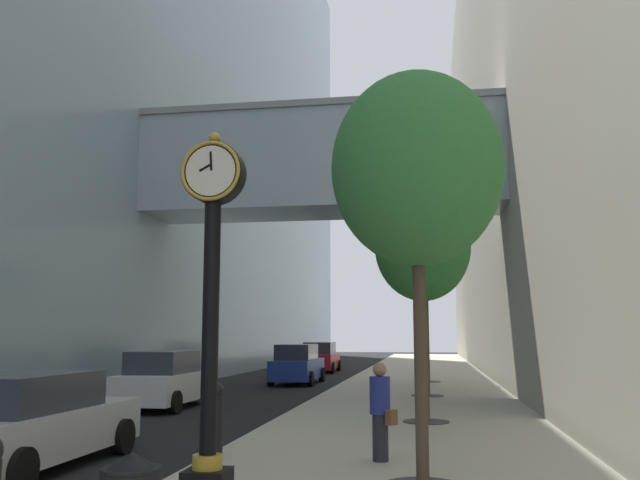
{
  "coord_description": "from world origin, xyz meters",
  "views": [
    {
      "loc": [
        3.82,
        -1.72,
        2.19
      ],
      "look_at": [
        0.98,
        15.7,
        4.67
      ],
      "focal_mm": 37.79,
      "sensor_mm": 36.0,
      "label": 1
    }
  ],
  "objects": [
    {
      "name": "sidewalk_right",
      "position": [
        3.27,
        30.0,
        0.07
      ],
      "size": [
        6.53,
        80.0,
        0.14
      ],
      "primitive_type": "cube",
      "color": "#ADA593",
      "rests_on": "ground"
    },
    {
      "name": "car_red_trailing",
      "position": [
        -2.54,
        37.42,
        0.84
      ],
      "size": [
        2.04,
        4.43,
        1.73
      ],
      "color": "#AD191E",
      "rests_on": "ground"
    },
    {
      "name": "street_tree_near",
      "position": [
        3.67,
        7.89,
        4.55
      ],
      "size": [
        2.48,
        2.48,
        5.86
      ],
      "color": "#333335",
      "rests_on": "sidewalk_right"
    },
    {
      "name": "pedestrian_walking",
      "position": [
        2.98,
        9.63,
        0.97
      ],
      "size": [
        0.52,
        0.47,
        1.59
      ],
      "color": "#23232D",
      "rests_on": "sidewalk_right"
    },
    {
      "name": "ground_plane",
      "position": [
        0.0,
        27.0,
        0.0
      ],
      "size": [
        110.0,
        110.0,
        0.0
      ],
      "primitive_type": "plane",
      "color": "black",
      "rests_on": "ground"
    },
    {
      "name": "car_white_far",
      "position": [
        -4.1,
        17.83,
        0.82
      ],
      "size": [
        1.98,
        4.23,
        1.69
      ],
      "color": "silver",
      "rests_on": "ground"
    },
    {
      "name": "building_block_left",
      "position": [
        -11.14,
        29.96,
        19.4
      ],
      "size": [
        22.54,
        80.0,
        38.94
      ],
      "color": "#849EB2",
      "rests_on": "ground"
    },
    {
      "name": "street_tree_mid_far",
      "position": [
        3.67,
        21.61,
        5.47
      ],
      "size": [
        2.4,
        2.4,
        6.75
      ],
      "color": "#333335",
      "rests_on": "sidewalk_right"
    },
    {
      "name": "car_silver_near",
      "position": [
        -2.79,
        8.68,
        0.76
      ],
      "size": [
        2.12,
        4.67,
        1.56
      ],
      "color": "#B7BABF",
      "rests_on": "ground"
    },
    {
      "name": "street_tree_mid_near",
      "position": [
        3.67,
        14.75,
        4.3
      ],
      "size": [
        2.33,
        2.33,
        5.52
      ],
      "color": "#333335",
      "rests_on": "sidewalk_right"
    },
    {
      "name": "street_clock",
      "position": [
        0.97,
        6.8,
        2.77
      ],
      "size": [
        0.84,
        0.55,
        4.78
      ],
      "color": "black",
      "rests_on": "sidewalk_right"
    },
    {
      "name": "car_blue_mid",
      "position": [
        -2.08,
        28.2,
        0.84
      ],
      "size": [
        1.94,
        4.52,
        1.74
      ],
      "color": "navy",
      "rests_on": "ground"
    },
    {
      "name": "building_block_right",
      "position": [
        11.03,
        30.0,
        14.83
      ],
      "size": [
        9.0,
        80.0,
        29.66
      ],
      "color": "#A89E89",
      "rests_on": "ground"
    },
    {
      "name": "bollard_third",
      "position": [
        0.24,
        9.36,
        0.8
      ],
      "size": [
        0.28,
        0.28,
        1.26
      ],
      "color": "black",
      "rests_on": "sidewalk_right"
    },
    {
      "name": "street_tree_far",
      "position": [
        3.67,
        28.47,
        4.93
      ],
      "size": [
        2.25,
        2.25,
        6.12
      ],
      "color": "#333335",
      "rests_on": "sidewalk_right"
    }
  ]
}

